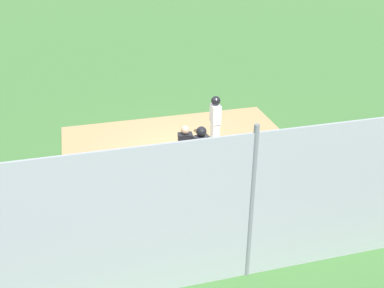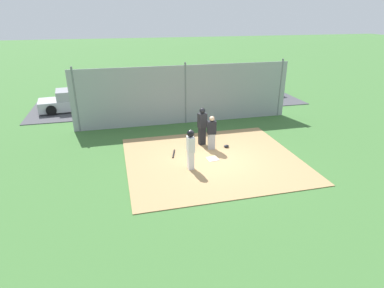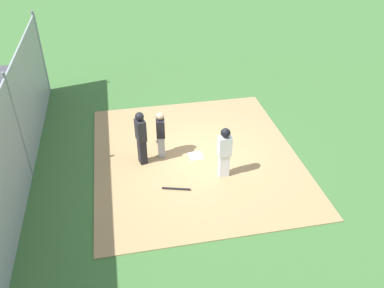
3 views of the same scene
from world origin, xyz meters
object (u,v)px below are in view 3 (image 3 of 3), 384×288
at_px(catcher, 161,134).
at_px(umpire, 141,137).
at_px(runner, 225,149).
at_px(catcher_mask, 159,141).
at_px(home_plate, 196,156).
at_px(baseball_bat, 176,189).

xyz_separation_m(catcher, umpire, (0.26, -0.62, 0.14)).
xyz_separation_m(catcher, runner, (1.38, 1.68, 0.12)).
bearing_deg(catcher_mask, runner, 38.30).
relative_size(home_plate, baseball_bat, 0.54).
relative_size(catcher, catcher_mask, 6.47).
bearing_deg(catcher_mask, baseball_bat, 3.68).
height_order(umpire, catcher_mask, umpire).
distance_m(home_plate, runner, 1.56).
xyz_separation_m(baseball_bat, catcher_mask, (-2.50, -0.16, 0.03)).
relative_size(home_plate, runner, 0.27).
relative_size(catcher, runner, 0.96).
distance_m(home_plate, catcher_mask, 1.45).
xyz_separation_m(runner, baseball_bat, (0.40, -1.50, -0.89)).
distance_m(home_plate, baseball_bat, 1.75).
distance_m(catcher, catcher_mask, 1.04).
height_order(umpire, runner, umpire).
height_order(catcher, runner, runner).
distance_m(catcher, baseball_bat, 1.94).
xyz_separation_m(home_plate, runner, (1.11, 0.61, 0.91)).
relative_size(umpire, catcher_mask, 7.40).
distance_m(runner, baseball_bat, 1.79).
bearing_deg(catcher, catcher_mask, 95.00).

